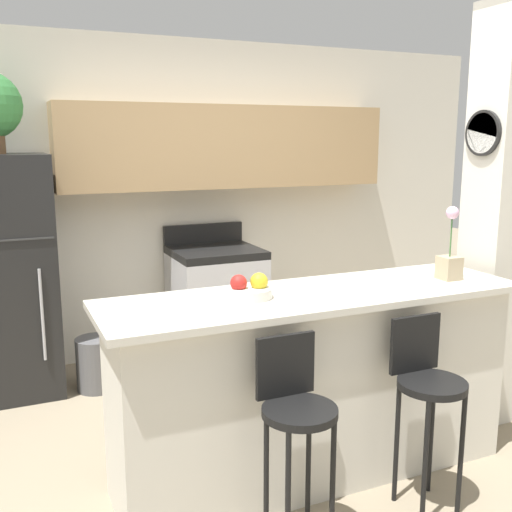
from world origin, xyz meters
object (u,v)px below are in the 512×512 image
Objects in this scene: trash_bin at (96,364)px; stove_range at (216,303)px; refrigerator at (2,277)px; fruit_bowl at (249,289)px; orchid_vase at (450,258)px; bar_stool_right at (427,387)px; bar_stool_left at (296,414)px.

stove_range is at bearing 13.69° from trash_bin.
refrigerator is 2.09m from fruit_bowl.
trash_bin is (-1.69, 1.64, -0.94)m from orchid_vase.
bar_stool_right is at bearing -84.35° from stove_range.
orchid_vase is at bearing 19.25° from bar_stool_left.
stove_range is 2.64× the size of orchid_vase.
orchid_vase is (0.68, -1.88, 0.66)m from stove_range.
refrigerator is 7.38× the size of fruit_bowl.
stove_range is 2.11m from orchid_vase.
fruit_bowl reaches higher than trash_bin.
trash_bin is at bearing 104.50° from bar_stool_left.
refrigerator reaches higher than stove_range.
refrigerator is 4.39× the size of trash_bin.
bar_stool_left reaches higher than trash_bin.
refrigerator is 2.53m from bar_stool_left.
fruit_bowl is 0.59× the size of trash_bin.
stove_range is 1.07m from trash_bin.
bar_stool_left and bar_stool_right have the same top height.
bar_stool_left is 2.30× the size of orchid_vase.
bar_stool_right is 2.30× the size of orchid_vase.
fruit_bowl reaches higher than bar_stool_left.
refrigerator is 0.89m from trash_bin.
orchid_vase is 1.79× the size of fruit_bowl.
refrigerator is at bearing 158.56° from trash_bin.
bar_stool_left is (1.10, -2.27, -0.22)m from refrigerator.
bar_stool_left is (-0.48, -2.29, 0.15)m from stove_range.
bar_stool_right is at bearing -58.94° from trash_bin.
fruit_bowl is at bearing -58.39° from refrigerator.
orchid_vase is at bearing -70.09° from stove_range.
trash_bin is at bearing -21.44° from refrigerator.
trash_bin is at bearing 135.83° from orchid_vase.
refrigerator is at bearing -179.21° from stove_range.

